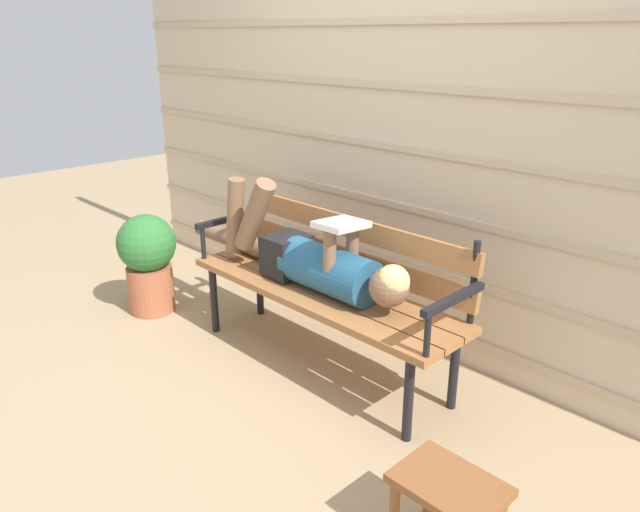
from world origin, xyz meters
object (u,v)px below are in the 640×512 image
object	(u,v)px
park_bench	(329,278)
footstool	(448,498)
reclining_person	(309,258)
potted_plant	(148,259)

from	to	relation	value
park_bench	footstool	size ratio (longest dim) A/B	4.63
reclining_person	footstool	xyz separation A→B (m)	(1.28, -0.57, -0.36)
footstool	reclining_person	bearing A→B (deg)	155.95
reclining_person	potted_plant	size ratio (longest dim) A/B	2.69
park_bench	footstool	distance (m)	1.38
reclining_person	potted_plant	bearing A→B (deg)	-165.77
footstool	potted_plant	bearing A→B (deg)	173.57
park_bench	reclining_person	distance (m)	0.15
park_bench	reclining_person	xyz separation A→B (m)	(-0.08, -0.07, 0.11)
park_bench	potted_plant	bearing A→B (deg)	-163.78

